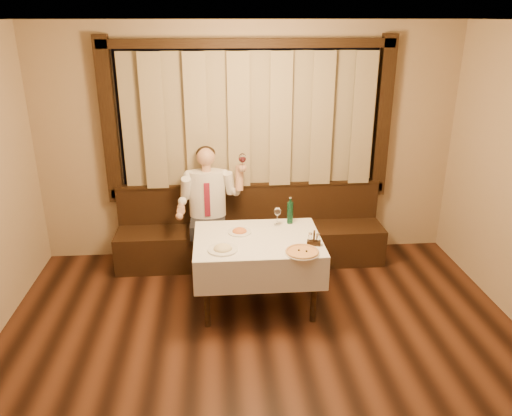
{
  "coord_description": "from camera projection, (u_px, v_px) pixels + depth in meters",
  "views": [
    {
      "loc": [
        -0.38,
        -2.83,
        2.83
      ],
      "look_at": [
        0.0,
        1.9,
        1.0
      ],
      "focal_mm": 35.0,
      "sensor_mm": 36.0,
      "label": 1
    }
  ],
  "objects": [
    {
      "name": "room",
      "position": [
        265.0,
        192.0,
        4.04
      ],
      "size": [
        5.01,
        6.01,
        2.81
      ],
      "color": "black",
      "rests_on": "ground"
    },
    {
      "name": "banquette",
      "position": [
        251.0,
        236.0,
        6.1
      ],
      "size": [
        3.2,
        0.61,
        0.94
      ],
      "color": "black",
      "rests_on": "ground"
    },
    {
      "name": "dining_table",
      "position": [
        258.0,
        247.0,
        5.03
      ],
      "size": [
        1.27,
        0.97,
        0.76
      ],
      "color": "black",
      "rests_on": "ground"
    },
    {
      "name": "pizza",
      "position": [
        302.0,
        252.0,
        4.66
      ],
      "size": [
        0.33,
        0.33,
        0.03
      ],
      "rotation": [
        0.0,
        0.0,
        -0.14
      ],
      "color": "white",
      "rests_on": "dining_table"
    },
    {
      "name": "pasta_red",
      "position": [
        240.0,
        230.0,
        5.1
      ],
      "size": [
        0.24,
        0.24,
        0.08
      ],
      "rotation": [
        0.0,
        0.0,
        0.27
      ],
      "color": "white",
      "rests_on": "dining_table"
    },
    {
      "name": "pasta_cream",
      "position": [
        223.0,
        247.0,
        4.71
      ],
      "size": [
        0.29,
        0.29,
        0.1
      ],
      "rotation": [
        0.0,
        0.0,
        0.01
      ],
      "color": "white",
      "rests_on": "dining_table"
    },
    {
      "name": "green_bottle",
      "position": [
        290.0,
        212.0,
        5.3
      ],
      "size": [
        0.06,
        0.06,
        0.29
      ],
      "rotation": [
        0.0,
        0.0,
        0.01
      ],
      "color": "#125534",
      "rests_on": "dining_table"
    },
    {
      "name": "table_wine_glass",
      "position": [
        277.0,
        212.0,
        5.24
      ],
      "size": [
        0.08,
        0.08,
        0.2
      ],
      "rotation": [
        0.0,
        0.0,
        0.02
      ],
      "color": "white",
      "rests_on": "dining_table"
    },
    {
      "name": "cruet_caddy",
      "position": [
        314.0,
        240.0,
        4.82
      ],
      "size": [
        0.14,
        0.1,
        0.14
      ],
      "rotation": [
        0.0,
        0.0,
        -0.25
      ],
      "color": "black",
      "rests_on": "dining_table"
    },
    {
      "name": "seated_man",
      "position": [
        208.0,
        200.0,
        5.79
      ],
      "size": [
        0.8,
        0.6,
        1.45
      ],
      "color": "black",
      "rests_on": "ground"
    }
  ]
}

